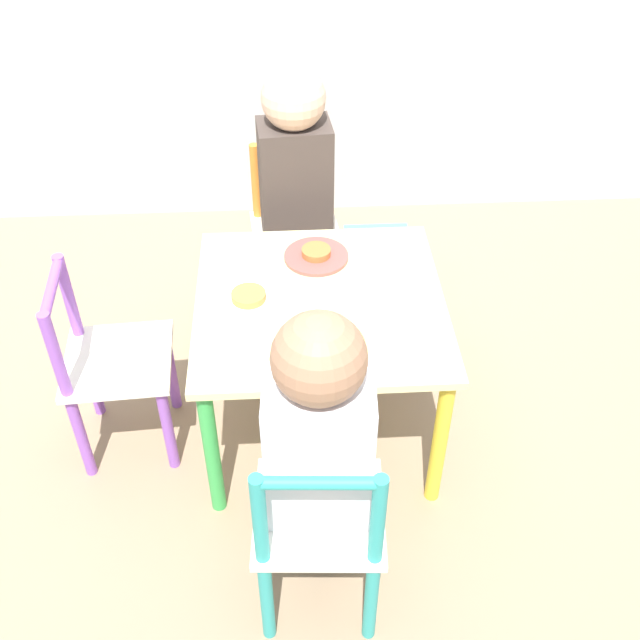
{
  "coord_description": "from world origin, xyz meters",
  "views": [
    {
      "loc": [
        -0.08,
        -1.39,
        1.56
      ],
      "look_at": [
        0.0,
        0.0,
        0.37
      ],
      "focal_mm": 42.0,
      "sensor_mm": 36.0,
      "label": 1
    }
  ],
  "objects_px": {
    "chair_teal": "(319,528)",
    "plate_left": "(249,299)",
    "chair_purple": "(110,367)",
    "storage_bin": "(377,250)",
    "child_front": "(319,438)",
    "child_back": "(296,179)",
    "kids_table": "(320,318)",
    "plate_front": "(324,345)",
    "plate_back": "(316,255)",
    "chair_orange": "(295,235)"
  },
  "relations": [
    {
      "from": "chair_teal",
      "to": "plate_left",
      "type": "distance_m",
      "value": 0.57
    },
    {
      "from": "chair_purple",
      "to": "storage_bin",
      "type": "height_order",
      "value": "chair_purple"
    },
    {
      "from": "child_front",
      "to": "child_back",
      "type": "relative_size",
      "value": 0.96
    },
    {
      "from": "kids_table",
      "to": "plate_front",
      "type": "bearing_deg",
      "value": -90.0
    },
    {
      "from": "plate_front",
      "to": "storage_bin",
      "type": "height_order",
      "value": "plate_front"
    },
    {
      "from": "plate_front",
      "to": "child_front",
      "type": "bearing_deg",
      "value": -95.47
    },
    {
      "from": "plate_back",
      "to": "plate_left",
      "type": "bearing_deg",
      "value": -135.0
    },
    {
      "from": "plate_left",
      "to": "plate_back",
      "type": "bearing_deg",
      "value": 45.0
    },
    {
      "from": "plate_back",
      "to": "child_front",
      "type": "bearing_deg",
      "value": -92.54
    },
    {
      "from": "kids_table",
      "to": "plate_back",
      "type": "bearing_deg",
      "value": 90.0
    },
    {
      "from": "child_front",
      "to": "plate_left",
      "type": "height_order",
      "value": "child_front"
    },
    {
      "from": "child_front",
      "to": "plate_front",
      "type": "relative_size",
      "value": 4.17
    },
    {
      "from": "chair_orange",
      "to": "child_back",
      "type": "xyz_separation_m",
      "value": [
        0.01,
        -0.06,
        0.23
      ]
    },
    {
      "from": "kids_table",
      "to": "plate_left",
      "type": "relative_size",
      "value": 3.26
    },
    {
      "from": "chair_orange",
      "to": "plate_back",
      "type": "bearing_deg",
      "value": -87.58
    },
    {
      "from": "plate_front",
      "to": "chair_purple",
      "type": "bearing_deg",
      "value": 165.24
    },
    {
      "from": "plate_front",
      "to": "plate_back",
      "type": "bearing_deg",
      "value": 90.0
    },
    {
      "from": "kids_table",
      "to": "plate_left",
      "type": "distance_m",
      "value": 0.18
    },
    {
      "from": "child_back",
      "to": "chair_teal",
      "type": "bearing_deg",
      "value": -94.53
    },
    {
      "from": "chair_purple",
      "to": "plate_back",
      "type": "relative_size",
      "value": 3.23
    },
    {
      "from": "chair_teal",
      "to": "chair_purple",
      "type": "distance_m",
      "value": 0.69
    },
    {
      "from": "kids_table",
      "to": "plate_left",
      "type": "xyz_separation_m",
      "value": [
        -0.17,
        0.0,
        0.07
      ]
    },
    {
      "from": "plate_back",
      "to": "chair_purple",
      "type": "bearing_deg",
      "value": -158.95
    },
    {
      "from": "plate_back",
      "to": "plate_left",
      "type": "height_order",
      "value": "same"
    },
    {
      "from": "chair_orange",
      "to": "child_front",
      "type": "xyz_separation_m",
      "value": [
        0.02,
        -0.98,
        0.21
      ]
    },
    {
      "from": "child_back",
      "to": "plate_left",
      "type": "xyz_separation_m",
      "value": [
        -0.13,
        -0.46,
        -0.05
      ]
    },
    {
      "from": "kids_table",
      "to": "plate_front",
      "type": "xyz_separation_m",
      "value": [
        -0.0,
        -0.17,
        0.07
      ]
    },
    {
      "from": "chair_purple",
      "to": "storage_bin",
      "type": "xyz_separation_m",
      "value": [
        0.76,
        0.76,
        -0.21
      ]
    },
    {
      "from": "chair_orange",
      "to": "child_front",
      "type": "bearing_deg",
      "value": -94.01
    },
    {
      "from": "plate_front",
      "to": "plate_back",
      "type": "relative_size",
      "value": 1.13
    },
    {
      "from": "child_front",
      "to": "plate_left",
      "type": "bearing_deg",
      "value": -69.54
    },
    {
      "from": "chair_purple",
      "to": "plate_back",
      "type": "bearing_deg",
      "value": -72.42
    },
    {
      "from": "kids_table",
      "to": "chair_teal",
      "type": "height_order",
      "value": "chair_teal"
    },
    {
      "from": "child_back",
      "to": "chair_orange",
      "type": "bearing_deg",
      "value": 90.0
    },
    {
      "from": "plate_back",
      "to": "plate_left",
      "type": "xyz_separation_m",
      "value": [
        -0.17,
        -0.17,
        0.0
      ]
    },
    {
      "from": "kids_table",
      "to": "chair_purple",
      "type": "bearing_deg",
      "value": -176.53
    },
    {
      "from": "plate_back",
      "to": "plate_front",
      "type": "bearing_deg",
      "value": -90.0
    },
    {
      "from": "kids_table",
      "to": "plate_front",
      "type": "distance_m",
      "value": 0.18
    },
    {
      "from": "child_front",
      "to": "child_back",
      "type": "xyz_separation_m",
      "value": [
        -0.01,
        0.93,
        0.02
      ]
    },
    {
      "from": "chair_teal",
      "to": "child_front",
      "type": "xyz_separation_m",
      "value": [
        0.0,
        0.06,
        0.21
      ]
    },
    {
      "from": "chair_orange",
      "to": "plate_front",
      "type": "bearing_deg",
      "value": -91.24
    },
    {
      "from": "child_front",
      "to": "plate_back",
      "type": "height_order",
      "value": "child_front"
    },
    {
      "from": "plate_front",
      "to": "plate_left",
      "type": "distance_m",
      "value": 0.24
    },
    {
      "from": "chair_purple",
      "to": "plate_back",
      "type": "xyz_separation_m",
      "value": [
        0.52,
        0.2,
        0.17
      ]
    },
    {
      "from": "chair_purple",
      "to": "child_back",
      "type": "distance_m",
      "value": 0.73
    },
    {
      "from": "child_back",
      "to": "kids_table",
      "type": "bearing_deg",
      "value": -90.0
    },
    {
      "from": "chair_teal",
      "to": "child_back",
      "type": "bearing_deg",
      "value": -85.98
    },
    {
      "from": "chair_teal",
      "to": "storage_bin",
      "type": "bearing_deg",
      "value": -98.82
    },
    {
      "from": "child_front",
      "to": "plate_back",
      "type": "distance_m",
      "value": 0.63
    },
    {
      "from": "child_back",
      "to": "plate_front",
      "type": "height_order",
      "value": "child_back"
    }
  ]
}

